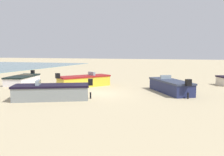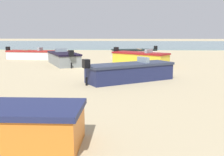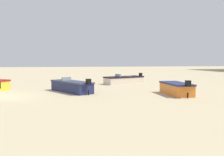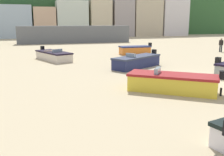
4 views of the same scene
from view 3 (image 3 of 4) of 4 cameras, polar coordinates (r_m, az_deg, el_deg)
The scene contains 3 objects.
boat_orange_1 at distance 17.97m, azimuth 15.56°, elevation -2.51°, with size 3.58×1.43×1.21m.
boat_navy_3 at distance 19.10m, azimuth -9.97°, elevation -2.03°, with size 4.58×3.57×1.21m.
boat_cream_4 at distance 25.62m, azimuth 2.97°, elevation -0.46°, with size 3.21×4.76×1.13m.
Camera 3 is at (16.75, 5.11, 2.53)m, focal length 37.09 mm.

